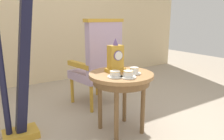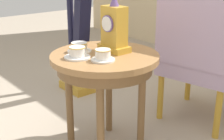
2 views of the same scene
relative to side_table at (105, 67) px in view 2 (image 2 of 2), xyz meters
The scene contains 7 objects.
side_table is the anchor object (origin of this frame).
teacup_left 0.19m from the side_table, 145.56° to the right, with size 0.14×0.14×0.06m.
teacup_right 0.20m from the side_table, 102.44° to the right, with size 0.15×0.15×0.06m.
teacup_center 0.17m from the side_table, 42.69° to the right, with size 0.13×0.13×0.06m.
mantel_clock 0.23m from the side_table, 99.88° to the left, with size 0.19×0.11×0.34m.
armchair 0.74m from the side_table, 78.84° to the left, with size 0.63×0.62×1.14m.
harp 0.98m from the side_table, 154.67° to the left, with size 0.40×0.24×1.77m.
Camera 2 is at (1.45, -1.07, 1.15)m, focal length 51.92 mm.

